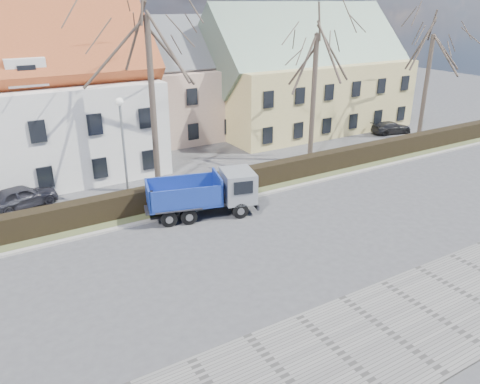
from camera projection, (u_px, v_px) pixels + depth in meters
ground at (260, 238)px, 23.46m from camera, size 120.00×120.00×0.00m
sidewalk_near at (389, 333)px, 16.69m from camera, size 80.00×5.00×0.08m
curb_far at (216, 205)px, 27.09m from camera, size 80.00×0.30×0.12m
grass_strip at (204, 196)px, 28.37m from camera, size 80.00×3.00×0.10m
hedge at (205, 188)px, 27.98m from camera, size 60.00×0.90×1.30m
building_pink at (172, 90)px, 39.74m from camera, size 10.80×8.80×8.00m
building_yellow at (305, 81)px, 42.95m from camera, size 18.80×10.80×8.50m
tree_1 at (152, 89)px, 26.87m from camera, size 9.20×9.20×12.65m
tree_2 at (314, 86)px, 32.87m from camera, size 8.00×8.00×11.00m
tree_3 at (427, 77)px, 38.67m from camera, size 7.60×7.60×10.45m
dump_truck at (198, 195)px, 25.48m from camera, size 6.57×3.83×2.48m
streetlight at (124, 154)px, 25.73m from camera, size 0.50×0.50×6.40m
cart_frame at (180, 210)px, 25.73m from camera, size 0.89×0.64×0.73m
parked_car_a at (22, 197)px, 26.72m from camera, size 4.15×2.41×1.33m
parked_car_b at (391, 128)px, 41.77m from camera, size 3.93×2.23×1.07m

